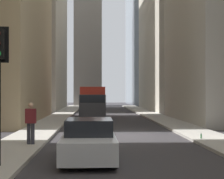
{
  "coord_description": "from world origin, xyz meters",
  "views": [
    {
      "loc": [
        -20.55,
        1.2,
        2.33
      ],
      "look_at": [
        10.25,
        -0.19,
        2.57
      ],
      "focal_mm": 61.2,
      "sensor_mm": 36.0,
      "label": 1
    }
  ],
  "objects_px": {
    "sedan_silver": "(89,141)",
    "pedestrian": "(31,121)",
    "delivery_truck": "(93,102)",
    "discarded_bottle": "(201,136)"
  },
  "relations": [
    {
      "from": "sedan_silver",
      "to": "pedestrian",
      "type": "xyz_separation_m",
      "value": [
        3.23,
        2.52,
        0.44
      ]
    },
    {
      "from": "sedan_silver",
      "to": "pedestrian",
      "type": "distance_m",
      "value": 4.12
    },
    {
      "from": "delivery_truck",
      "to": "discarded_bottle",
      "type": "xyz_separation_m",
      "value": [
        -17.18,
        -5.25,
        -1.21
      ]
    },
    {
      "from": "delivery_truck",
      "to": "pedestrian",
      "type": "relative_size",
      "value": 3.66
    },
    {
      "from": "pedestrian",
      "to": "discarded_bottle",
      "type": "relative_size",
      "value": 6.54
    },
    {
      "from": "sedan_silver",
      "to": "pedestrian",
      "type": "bearing_deg",
      "value": 37.98
    },
    {
      "from": "delivery_truck",
      "to": "sedan_silver",
      "type": "relative_size",
      "value": 1.5
    },
    {
      "from": "pedestrian",
      "to": "discarded_bottle",
      "type": "distance_m",
      "value": 7.98
    },
    {
      "from": "sedan_silver",
      "to": "discarded_bottle",
      "type": "height_order",
      "value": "sedan_silver"
    },
    {
      "from": "delivery_truck",
      "to": "pedestrian",
      "type": "height_order",
      "value": "delivery_truck"
    }
  ]
}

